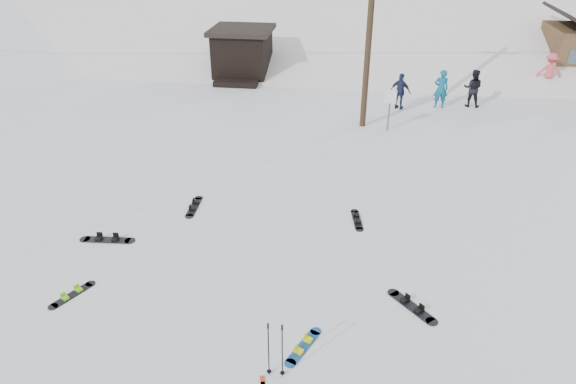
# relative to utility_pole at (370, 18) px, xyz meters

# --- Properties ---
(ground) EXTENTS (200.00, 200.00, 0.00)m
(ground) POSITION_rel_utility_pole_xyz_m (-2.00, -14.00, -4.68)
(ground) COLOR white
(ground) RESTS_ON ground
(ski_slope) EXTENTS (60.00, 85.24, 65.97)m
(ski_slope) POSITION_rel_utility_pole_xyz_m (-2.00, 41.00, -16.68)
(ski_slope) COLOR white
(ski_slope) RESTS_ON ground
(ridge_left) EXTENTS (47.54, 95.03, 58.38)m
(ridge_left) POSITION_rel_utility_pole_xyz_m (-38.00, 34.00, -15.68)
(ridge_left) COLOR white
(ridge_left) RESTS_ON ground
(utility_pole) EXTENTS (2.00, 0.26, 9.00)m
(utility_pole) POSITION_rel_utility_pole_xyz_m (0.00, 0.00, 0.00)
(utility_pole) COLOR #3A2819
(utility_pole) RESTS_ON ground
(trail_sign) EXTENTS (0.50, 0.09, 1.85)m
(trail_sign) POSITION_rel_utility_pole_xyz_m (1.10, -0.42, -3.41)
(trail_sign) COLOR #595B60
(trail_sign) RESTS_ON ground
(lift_hut) EXTENTS (3.40, 4.10, 2.75)m
(lift_hut) POSITION_rel_utility_pole_xyz_m (-7.00, 6.94, -3.32)
(lift_hut) COLOR black
(lift_hut) RESTS_ON ground
(hero_snowboard) EXTENTS (0.71, 1.28, 0.10)m
(hero_snowboard) POSITION_rel_utility_pole_xyz_m (-1.14, -13.68, -4.66)
(hero_snowboard) COLOR #164D93
(hero_snowboard) RESTS_ON ground
(ski_poles) EXTENTS (0.38, 0.10, 1.39)m
(ski_poles) POSITION_rel_utility_pole_xyz_m (-1.63, -14.52, -3.97)
(ski_poles) COLOR black
(ski_poles) RESTS_ON ground
(board_scatter_a) EXTENTS (1.66, 0.41, 0.12)m
(board_scatter_a) POSITION_rel_utility_pole_xyz_m (-7.34, -10.29, -4.65)
(board_scatter_a) COLOR black
(board_scatter_a) RESTS_ON ground
(board_scatter_b) EXTENTS (0.32, 1.47, 0.10)m
(board_scatter_b) POSITION_rel_utility_pole_xyz_m (-5.38, -8.07, -4.65)
(board_scatter_b) COLOR black
(board_scatter_b) RESTS_ON ground
(board_scatter_c) EXTENTS (0.74, 1.20, 0.09)m
(board_scatter_c) POSITION_rel_utility_pole_xyz_m (-7.13, -12.74, -4.66)
(board_scatter_c) COLOR black
(board_scatter_c) RESTS_ON ground
(board_scatter_d) EXTENTS (1.16, 1.23, 0.11)m
(board_scatter_d) POSITION_rel_utility_pole_xyz_m (1.34, -12.01, -4.65)
(board_scatter_d) COLOR black
(board_scatter_d) RESTS_ON ground
(board_scatter_f) EXTENTS (0.43, 1.32, 0.09)m
(board_scatter_f) POSITION_rel_utility_pole_xyz_m (-0.07, -8.15, -4.66)
(board_scatter_f) COLOR black
(board_scatter_f) RESTS_ON ground
(skier_teal) EXTENTS (0.70, 0.48, 1.88)m
(skier_teal) POSITION_rel_utility_pole_xyz_m (3.68, 2.97, -3.74)
(skier_teal) COLOR #0C5679
(skier_teal) RESTS_ON ground
(skier_dark) EXTENTS (1.02, 0.87, 1.83)m
(skier_dark) POSITION_rel_utility_pole_xyz_m (5.25, 3.37, -3.77)
(skier_dark) COLOR black
(skier_dark) RESTS_ON ground
(skier_pink) EXTENTS (1.27, 0.78, 1.91)m
(skier_pink) POSITION_rel_utility_pole_xyz_m (9.84, 6.95, -3.73)
(skier_pink) COLOR #D14A50
(skier_pink) RESTS_ON ground
(skier_navy) EXTENTS (1.11, 0.84, 1.75)m
(skier_navy) POSITION_rel_utility_pole_xyz_m (1.74, 2.51, -3.81)
(skier_navy) COLOR #1A2443
(skier_navy) RESTS_ON ground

